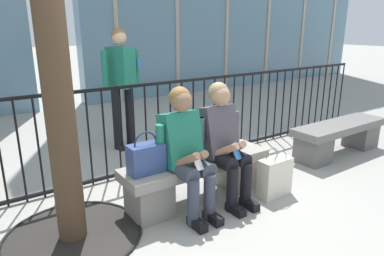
% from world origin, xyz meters
% --- Properties ---
extents(ground_plane, '(60.00, 60.00, 0.00)m').
position_xyz_m(ground_plane, '(0.00, 0.00, 0.00)').
color(ground_plane, '#9E9B93').
extents(stone_bench, '(1.60, 0.44, 0.45)m').
position_xyz_m(stone_bench, '(0.00, 0.00, 0.27)').
color(stone_bench, gray).
rests_on(stone_bench, ground).
extents(seated_person_with_phone, '(0.52, 0.66, 1.21)m').
position_xyz_m(seated_person_with_phone, '(-0.23, -0.13, 0.65)').
color(seated_person_with_phone, '#383D4C').
rests_on(seated_person_with_phone, ground).
extents(seated_person_companion, '(0.52, 0.66, 1.21)m').
position_xyz_m(seated_person_companion, '(0.23, -0.13, 0.65)').
color(seated_person_companion, black).
rests_on(seated_person_companion, ground).
extents(handbag_on_bench, '(0.33, 0.17, 0.39)m').
position_xyz_m(handbag_on_bench, '(-0.58, -0.01, 0.59)').
color(handbag_on_bench, '#33477F').
rests_on(handbag_on_bench, stone_bench).
extents(shopping_bag, '(0.37, 0.17, 0.52)m').
position_xyz_m(shopping_bag, '(0.73, -0.38, 0.21)').
color(shopping_bag, beige).
rests_on(shopping_bag, ground).
extents(bystander_at_railing, '(0.55, 0.43, 1.71)m').
position_xyz_m(bystander_at_railing, '(0.05, 1.93, 1.00)').
color(bystander_at_railing, black).
rests_on(bystander_at_railing, ground).
extents(plaza_railing, '(7.83, 0.04, 1.10)m').
position_xyz_m(plaza_railing, '(0.00, 0.95, 0.56)').
color(plaza_railing, black).
rests_on(plaza_railing, ground).
extents(stone_bench_far, '(1.60, 0.44, 0.45)m').
position_xyz_m(stone_bench_far, '(2.40, -0.03, 0.27)').
color(stone_bench_far, slate).
rests_on(stone_bench_far, ground).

